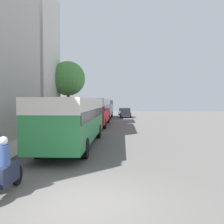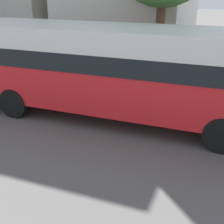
{
  "view_description": "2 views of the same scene",
  "coord_description": "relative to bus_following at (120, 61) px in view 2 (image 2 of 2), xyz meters",
  "views": [
    {
      "loc": [
        1.07,
        -6.51,
        2.75
      ],
      "look_at": [
        -0.28,
        24.08,
        1.39
      ],
      "focal_mm": 40.0,
      "sensor_mm": 36.0,
      "label": 1
    },
    {
      "loc": [
        7.16,
        24.66,
        4.12
      ],
      "look_at": [
        -0.22,
        21.74,
        0.92
      ],
      "focal_mm": 50.0,
      "sensor_mm": 36.0,
      "label": 2
    }
  ],
  "objects": [
    {
      "name": "bus_following",
      "position": [
        0.0,
        0.0,
        0.0
      ],
      "size": [
        2.64,
        10.77,
        2.99
      ],
      "color": "red",
      "rests_on": "ground_plane"
    }
  ]
}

